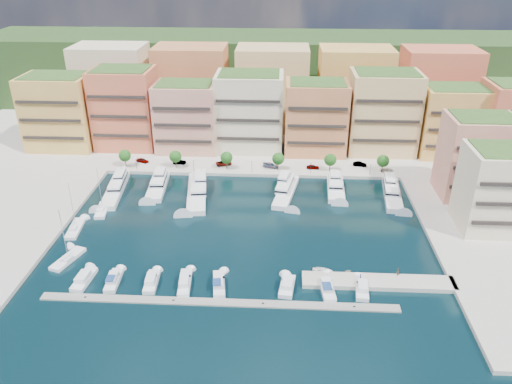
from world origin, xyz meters
TOP-DOWN VIEW (x-y plane):
  - ground at (0.00, 0.00)m, footprint 400.00×400.00m
  - north_quay at (0.00, 62.00)m, footprint 220.00×64.00m
  - east_quay at (62.00, -8.00)m, footprint 34.00×76.00m
  - hillside at (0.00, 110.00)m, footprint 240.00×40.00m
  - south_pontoon at (-3.00, -30.00)m, footprint 72.00×2.20m
  - finger_pier at (30.00, -22.00)m, footprint 32.00×5.00m
  - apartment_0 at (-66.00, 49.99)m, footprint 22.00×16.50m
  - apartment_1 at (-44.00, 51.99)m, footprint 20.00×16.50m
  - apartment_2 at (-23.00, 49.99)m, footprint 20.00×15.50m
  - apartment_3 at (-2.00, 51.99)m, footprint 22.00×16.50m
  - apartment_4 at (20.00, 49.99)m, footprint 20.00×15.50m
  - apartment_5 at (42.00, 51.99)m, footprint 22.00×16.50m
  - apartment_6 at (64.00, 49.99)m, footprint 20.00×15.50m
  - apartment_east_a at (62.00, 19.99)m, footprint 18.00×14.50m
  - apartment_east_b at (62.00, 1.99)m, footprint 18.00×14.50m
  - backblock_0 at (-55.00, 74.00)m, footprint 26.00×18.00m
  - backblock_1 at (-25.00, 74.00)m, footprint 26.00×18.00m
  - backblock_2 at (5.00, 74.00)m, footprint 26.00×18.00m
  - backblock_3 at (35.00, 74.00)m, footprint 26.00×18.00m
  - backblock_4 at (65.00, 74.00)m, footprint 26.00×18.00m
  - tree_0 at (-40.00, 33.50)m, footprint 3.80×3.80m
  - tree_1 at (-24.00, 33.50)m, footprint 3.80×3.80m
  - tree_2 at (-8.00, 33.50)m, footprint 3.80×3.80m
  - tree_3 at (8.00, 33.50)m, footprint 3.80×3.80m
  - tree_4 at (24.00, 33.50)m, footprint 3.80×3.80m
  - tree_5 at (40.00, 33.50)m, footprint 3.80×3.80m
  - lamppost_0 at (-36.00, 31.20)m, footprint 0.30×0.30m
  - lamppost_1 at (-18.00, 31.20)m, footprint 0.30×0.30m
  - lamppost_2 at (0.00, 31.20)m, footprint 0.30×0.30m
  - lamppost_3 at (18.00, 31.20)m, footprint 0.30×0.30m
  - lamppost_4 at (36.00, 31.20)m, footprint 0.30×0.30m
  - yacht_0 at (-38.55, 18.46)m, footprint 6.70×23.35m
  - yacht_1 at (-26.84, 20.69)m, footprint 6.01×18.34m
  - yacht_2 at (-14.82, 17.85)m, footprint 8.31×24.80m
  - yacht_4 at (10.53, 19.52)m, footprint 8.00×21.02m
  - yacht_5 at (24.86, 21.84)m, footprint 5.44×15.85m
  - yacht_6 at (40.51, 19.68)m, footprint 6.51×20.70m
  - cruiser_0 at (-32.27, -24.59)m, footprint 3.41×8.23m
  - cruiser_1 at (-25.88, -24.60)m, footprint 2.85×7.94m
  - cruiser_2 at (-17.74, -24.58)m, footprint 2.98×7.80m
  - cruiser_3 at (-10.66, -24.60)m, footprint 3.25×9.25m
  - cruiser_4 at (-3.47, -24.61)m, footprint 3.54×8.84m
  - cruiser_6 at (10.77, -24.58)m, footprint 3.68×7.48m
  - cruiser_7 at (19.00, -24.62)m, footprint 3.39×9.02m
  - cruiser_8 at (26.23, -24.58)m, footprint 3.27×7.64m
  - sailboat_2 at (-38.60, 5.96)m, footprint 4.00×9.35m
  - sailboat_1 at (-42.14, -3.87)m, footprint 3.80×10.06m
  - sailboat_0 at (-38.78, -17.05)m, footprint 5.54×9.89m
  - tender_1 at (24.08, -18.18)m, footprint 1.60×1.46m
  - tender_0 at (18.53, -18.46)m, footprint 4.70×3.56m
  - tender_3 at (34.78, -19.00)m, footprint 1.97×1.79m
  - car_0 at (-35.65, 37.04)m, footprint 4.42×2.97m
  - car_1 at (-23.49, 36.41)m, footprint 4.32×1.97m
  - car_2 at (-9.22, 36.23)m, footprint 5.57×3.86m
  - car_3 at (5.66, 35.29)m, footprint 5.28×3.50m
  - car_4 at (18.87, 34.96)m, footprint 3.89×1.58m
  - car_5 at (33.82, 37.75)m, footprint 4.50×2.16m
  - person_0 at (26.06, -22.41)m, footprint 0.54×0.72m
  - person_1 at (34.21, -20.00)m, footprint 1.03×0.97m

SIDE VIEW (x-z plane):
  - ground at x=0.00m, z-range 0.00..0.00m
  - north_quay at x=0.00m, z-range -1.00..1.00m
  - east_quay at x=62.00m, z-range -1.00..1.00m
  - hillside at x=0.00m, z-range -29.00..29.00m
  - south_pontoon at x=-3.00m, z-range -0.17..0.17m
  - finger_pier at x=30.00m, z-range -1.00..1.00m
  - sailboat_1 at x=-42.14m, z-range -6.29..6.91m
  - sailboat_0 at x=-38.78m, z-range -6.29..6.91m
  - sailboat_2 at x=-38.60m, z-range -6.29..6.91m
  - tender_1 at x=24.08m, z-range 0.00..0.73m
  - tender_3 at x=34.78m, z-range 0.00..0.90m
  - tender_0 at x=18.53m, z-range 0.00..0.92m
  - cruiser_3 at x=-10.66m, z-range -0.73..1.82m
  - cruiser_0 at x=-32.27m, z-range -0.73..1.82m
  - cruiser_2 at x=-17.74m, z-range -0.73..1.82m
  - cruiser_8 at x=26.23m, z-range -0.73..1.82m
  - cruiser_6 at x=10.77m, z-range -0.73..1.82m
  - cruiser_7 at x=19.00m, z-range -0.76..1.90m
  - cruiser_4 at x=-3.47m, z-range -0.76..1.90m
  - cruiser_1 at x=-25.88m, z-range -0.76..1.90m
  - yacht_4 at x=10.53m, z-range -2.56..4.74m
  - yacht_1 at x=-26.84m, z-range -2.56..4.74m
  - yacht_2 at x=-14.82m, z-range -2.44..4.86m
  - yacht_0 at x=-38.55m, z-range -2.44..4.86m
  - yacht_6 at x=40.51m, z-range -2.44..4.86m
  - yacht_5 at x=24.86m, z-range -2.44..4.86m
  - car_4 at x=18.87m, z-range 1.00..2.32m
  - car_1 at x=-23.49m, z-range 1.00..2.37m
  - car_0 at x=-35.65m, z-range 1.00..2.40m
  - car_2 at x=-9.22m, z-range 1.00..2.41m
  - car_5 at x=33.82m, z-range 1.00..2.42m
  - car_3 at x=5.66m, z-range 1.00..2.42m
  - person_1 at x=34.21m, z-range 1.00..2.68m
  - person_0 at x=26.06m, z-range 1.00..2.78m
  - lamppost_0 at x=-36.00m, z-range 1.73..5.93m
  - lamppost_1 at x=-18.00m, z-range 1.73..5.93m
  - lamppost_2 at x=0.00m, z-range 1.73..5.93m
  - lamppost_3 at x=18.00m, z-range 1.73..5.93m
  - lamppost_4 at x=36.00m, z-range 1.73..5.93m
  - tree_0 at x=-40.00m, z-range 1.92..7.57m
  - tree_1 at x=-24.00m, z-range 1.92..7.57m
  - tree_2 at x=-8.00m, z-range 1.92..7.57m
  - tree_3 at x=8.00m, z-range 1.92..7.57m
  - tree_4 at x=24.00m, z-range 1.92..7.57m
  - tree_5 at x=40.00m, z-range 1.92..7.57m
  - apartment_east_b at x=62.00m, z-range 0.91..21.71m
  - apartment_east_a at x=62.00m, z-range 0.91..23.71m
  - apartment_2 at x=-23.00m, z-range 0.91..23.71m
  - apartment_6 at x=64.00m, z-range 0.91..23.71m
  - apartment_4 at x=20.00m, z-range 0.91..24.71m
  - apartment_0 at x=-66.00m, z-range 0.91..25.71m
  - apartment_3 at x=-2.00m, z-range 0.91..26.71m
  - apartment_5 at x=42.00m, z-range 0.91..27.71m
  - apartment_1 at x=-44.00m, z-range 0.91..27.71m
  - backblock_0 at x=-55.00m, z-range 1.00..31.00m
  - backblock_1 at x=-25.00m, z-range 1.00..31.00m
  - backblock_2 at x=5.00m, z-range 1.00..31.00m
  - backblock_3 at x=35.00m, z-range 1.00..31.00m
  - backblock_4 at x=65.00m, z-range 1.00..31.00m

